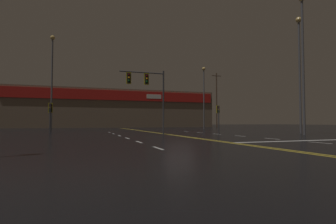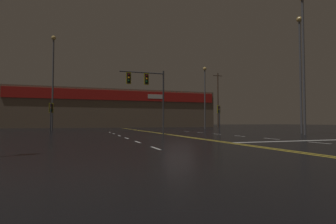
{
  "view_description": "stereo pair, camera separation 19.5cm",
  "coord_description": "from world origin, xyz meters",
  "px_view_note": "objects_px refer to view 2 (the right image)",
  "views": [
    {
      "loc": [
        -7.6,
        -19.45,
        1.07
      ],
      "look_at": [
        0.0,
        2.67,
        2.0
      ],
      "focal_mm": 28.0,
      "sensor_mm": 36.0,
      "label": 1
    },
    {
      "loc": [
        -7.42,
        -19.51,
        1.07
      ],
      "look_at": [
        0.0,
        2.67,
        2.0
      ],
      "focal_mm": 28.0,
      "sensor_mm": 36.0,
      "label": 2
    }
  ],
  "objects_px": {
    "streetlight_near_right": "(303,48)",
    "streetlight_near_left": "(53,72)",
    "traffic_signal_median": "(146,85)",
    "traffic_signal_corner_northeast": "(219,112)",
    "streetlight_median_approach": "(205,90)",
    "traffic_signal_corner_northwest": "(51,111)",
    "streetlight_far_left": "(300,60)"
  },
  "relations": [
    {
      "from": "traffic_signal_corner_northeast",
      "to": "streetlight_far_left",
      "type": "distance_m",
      "value": 11.08
    },
    {
      "from": "traffic_signal_corner_northwest",
      "to": "streetlight_median_approach",
      "type": "relative_size",
      "value": 0.3
    },
    {
      "from": "traffic_signal_median",
      "to": "streetlight_median_approach",
      "type": "bearing_deg",
      "value": 49.42
    },
    {
      "from": "traffic_signal_corner_northwest",
      "to": "streetlight_far_left",
      "type": "relative_size",
      "value": 0.26
    },
    {
      "from": "traffic_signal_median",
      "to": "streetlight_near_left",
      "type": "relative_size",
      "value": 0.47
    },
    {
      "from": "traffic_signal_median",
      "to": "streetlight_far_left",
      "type": "height_order",
      "value": "streetlight_far_left"
    },
    {
      "from": "streetlight_near_right",
      "to": "streetlight_median_approach",
      "type": "distance_m",
      "value": 20.02
    },
    {
      "from": "traffic_signal_median",
      "to": "traffic_signal_corner_northwest",
      "type": "relative_size",
      "value": 1.85
    },
    {
      "from": "streetlight_median_approach",
      "to": "streetlight_far_left",
      "type": "bearing_deg",
      "value": -84.51
    },
    {
      "from": "traffic_signal_median",
      "to": "streetlight_near_right",
      "type": "relative_size",
      "value": 0.46
    },
    {
      "from": "traffic_signal_corner_northeast",
      "to": "streetlight_median_approach",
      "type": "height_order",
      "value": "streetlight_median_approach"
    },
    {
      "from": "streetlight_near_right",
      "to": "streetlight_median_approach",
      "type": "height_order",
      "value": "streetlight_near_right"
    },
    {
      "from": "traffic_signal_corner_northwest",
      "to": "traffic_signal_corner_northeast",
      "type": "distance_m",
      "value": 19.44
    },
    {
      "from": "traffic_signal_corner_northeast",
      "to": "streetlight_near_right",
      "type": "bearing_deg",
      "value": -81.68
    },
    {
      "from": "streetlight_near_right",
      "to": "traffic_signal_median",
      "type": "bearing_deg",
      "value": 161.84
    },
    {
      "from": "traffic_signal_corner_northeast",
      "to": "streetlight_median_approach",
      "type": "distance_m",
      "value": 9.45
    },
    {
      "from": "streetlight_median_approach",
      "to": "streetlight_far_left",
      "type": "distance_m",
      "value": 17.6
    },
    {
      "from": "traffic_signal_median",
      "to": "streetlight_near_right",
      "type": "bearing_deg",
      "value": -18.16
    },
    {
      "from": "traffic_signal_median",
      "to": "streetlight_median_approach",
      "type": "height_order",
      "value": "streetlight_median_approach"
    },
    {
      "from": "streetlight_near_left",
      "to": "traffic_signal_median",
      "type": "bearing_deg",
      "value": -57.75
    },
    {
      "from": "traffic_signal_median",
      "to": "streetlight_far_left",
      "type": "xyz_separation_m",
      "value": [
        15.14,
        -1.78,
        2.91
      ]
    },
    {
      "from": "traffic_signal_corner_northeast",
      "to": "streetlight_near_right",
      "type": "height_order",
      "value": "streetlight_near_right"
    },
    {
      "from": "streetlight_near_left",
      "to": "streetlight_median_approach",
      "type": "height_order",
      "value": "streetlight_near_left"
    },
    {
      "from": "streetlight_near_left",
      "to": "streetlight_near_right",
      "type": "xyz_separation_m",
      "value": [
        21.66,
        -18.02,
        0.14
      ]
    },
    {
      "from": "streetlight_near_right",
      "to": "streetlight_median_approach",
      "type": "bearing_deg",
      "value": 88.63
    },
    {
      "from": "streetlight_near_right",
      "to": "streetlight_near_left",
      "type": "bearing_deg",
      "value": 140.25
    },
    {
      "from": "traffic_signal_median",
      "to": "streetlight_far_left",
      "type": "relative_size",
      "value": 0.49
    },
    {
      "from": "traffic_signal_median",
      "to": "streetlight_far_left",
      "type": "bearing_deg",
      "value": -6.7
    },
    {
      "from": "streetlight_near_right",
      "to": "streetlight_far_left",
      "type": "distance_m",
      "value": 3.31
    },
    {
      "from": "traffic_signal_median",
      "to": "streetlight_median_approach",
      "type": "distance_m",
      "value": 20.79
    },
    {
      "from": "streetlight_far_left",
      "to": "streetlight_near_left",
      "type": "bearing_deg",
      "value": 146.88
    },
    {
      "from": "streetlight_median_approach",
      "to": "streetlight_near_right",
      "type": "bearing_deg",
      "value": -91.37
    }
  ]
}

